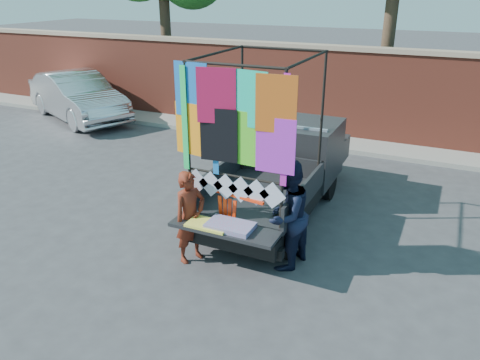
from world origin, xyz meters
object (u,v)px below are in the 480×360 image
at_px(sedan, 78,96).
at_px(woman, 190,217).
at_px(man, 287,215).
at_px(pickup_truck, 287,166).

xyz_separation_m(sedan, woman, (7.75, -5.92, -0.01)).
relative_size(sedan, man, 2.65).
relative_size(woman, man, 0.87).
height_order(woman, man, man).
xyz_separation_m(pickup_truck, woman, (-0.65, -2.68, -0.03)).
xyz_separation_m(woman, man, (1.43, 0.47, 0.12)).
height_order(pickup_truck, sedan, pickup_truck).
bearing_deg(man, sedan, -110.24).
xyz_separation_m(pickup_truck, man, (0.78, -2.21, 0.08)).
bearing_deg(man, woman, -61.31).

